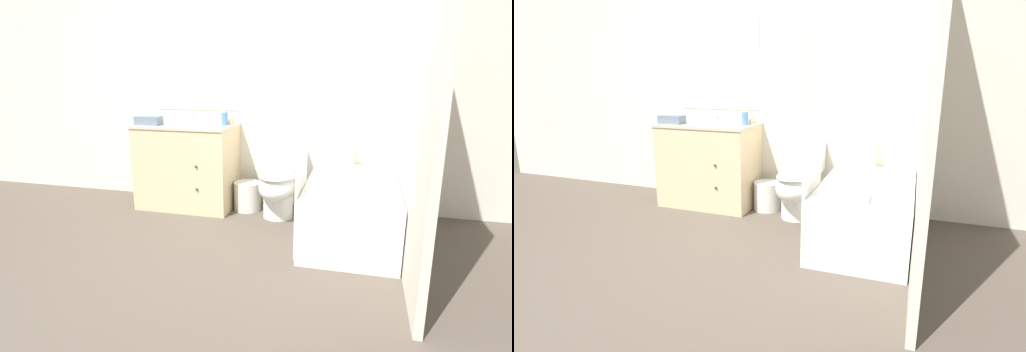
% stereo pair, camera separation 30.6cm
% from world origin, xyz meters
% --- Properties ---
extents(ground_plane, '(14.00, 14.00, 0.00)m').
position_xyz_m(ground_plane, '(0.00, 0.00, 0.00)').
color(ground_plane, brown).
extents(wall_back, '(8.00, 0.06, 2.50)m').
position_xyz_m(wall_back, '(-0.01, 1.57, 1.25)').
color(wall_back, silver).
rests_on(wall_back, ground_plane).
extents(wall_right, '(0.05, 2.55, 2.50)m').
position_xyz_m(wall_right, '(1.31, 0.77, 1.25)').
color(wall_right, silver).
rests_on(wall_right, ground_plane).
extents(vanity_cabinet, '(0.99, 0.61, 0.87)m').
position_xyz_m(vanity_cabinet, '(-0.78, 1.26, 0.44)').
color(vanity_cabinet, beige).
rests_on(vanity_cabinet, ground_plane).
extents(sink_faucet, '(0.14, 0.12, 0.12)m').
position_xyz_m(sink_faucet, '(-0.78, 1.45, 0.91)').
color(sink_faucet, silver).
rests_on(sink_faucet, vanity_cabinet).
extents(toilet, '(0.39, 0.69, 0.73)m').
position_xyz_m(toilet, '(0.20, 1.18, 0.35)').
color(toilet, white).
rests_on(toilet, ground_plane).
extents(bathtub, '(0.74, 1.38, 0.49)m').
position_xyz_m(bathtub, '(0.90, 0.86, 0.25)').
color(bathtub, white).
rests_on(bathtub, ground_plane).
extents(shower_curtain, '(0.01, 0.52, 1.93)m').
position_xyz_m(shower_curtain, '(0.52, 0.50, 0.97)').
color(shower_curtain, white).
rests_on(shower_curtain, ground_plane).
extents(wastebasket, '(0.28, 0.28, 0.29)m').
position_xyz_m(wastebasket, '(-0.14, 1.28, 0.15)').
color(wastebasket, silver).
rests_on(wastebasket, ground_plane).
extents(tissue_box, '(0.13, 0.15, 0.10)m').
position_xyz_m(tissue_box, '(-0.40, 1.41, 0.91)').
color(tissue_box, beige).
rests_on(tissue_box, vanity_cabinet).
extents(soap_dispenser, '(0.07, 0.07, 0.16)m').
position_xyz_m(soap_dispenser, '(-0.37, 1.25, 0.94)').
color(soap_dispenser, '#4C7AB2').
rests_on(soap_dispenser, vanity_cabinet).
extents(hand_towel_folded, '(0.25, 0.14, 0.08)m').
position_xyz_m(hand_towel_folded, '(-1.11, 1.10, 0.91)').
color(hand_towel_folded, slate).
rests_on(hand_towel_folded, vanity_cabinet).
extents(bath_towel_folded, '(0.36, 0.21, 0.07)m').
position_xyz_m(bath_towel_folded, '(0.79, 0.40, 0.52)').
color(bath_towel_folded, silver).
rests_on(bath_towel_folded, bathtub).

